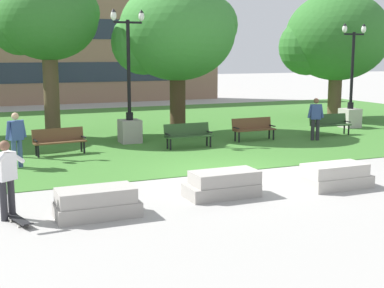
{
  "coord_description": "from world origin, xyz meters",
  "views": [
    {
      "loc": [
        -7.08,
        -13.86,
        3.5
      ],
      "look_at": [
        -1.75,
        -1.4,
        1.2
      ],
      "focal_mm": 50.0,
      "sensor_mm": 36.0,
      "label": 1
    }
  ],
  "objects_px": {
    "park_bench_near_left": "(59,140)",
    "lamp_post_left": "(130,116)",
    "concrete_block_center": "(97,203)",
    "person_skateboarder": "(6,175)",
    "park_bench_far_right": "(253,128)",
    "park_bench_far_left": "(330,123)",
    "park_bench_near_right": "(188,134)",
    "lamp_post_center": "(350,107)",
    "skateboard": "(20,220)",
    "concrete_block_right": "(336,176)",
    "person_bystander_near_lawn": "(316,117)",
    "concrete_block_left": "(223,184)",
    "person_bystander_far_lawn": "(16,137)"
  },
  "relations": [
    {
      "from": "park_bench_near_left",
      "to": "lamp_post_left",
      "type": "relative_size",
      "value": 0.36
    },
    {
      "from": "concrete_block_center",
      "to": "person_skateboarder",
      "type": "xyz_separation_m",
      "value": [
        -1.78,
        0.55,
        0.67
      ]
    },
    {
      "from": "park_bench_far_right",
      "to": "park_bench_far_left",
      "type": "bearing_deg",
      "value": -0.94
    },
    {
      "from": "park_bench_near_right",
      "to": "lamp_post_center",
      "type": "relative_size",
      "value": 0.37
    },
    {
      "from": "skateboard",
      "to": "park_bench_far_left",
      "type": "relative_size",
      "value": 0.57
    },
    {
      "from": "concrete_block_right",
      "to": "person_bystander_near_lawn",
      "type": "xyz_separation_m",
      "value": [
        4.14,
        6.61,
        0.68
      ]
    },
    {
      "from": "lamp_post_left",
      "to": "person_bystander_near_lawn",
      "type": "relative_size",
      "value": 3.01
    },
    {
      "from": "person_skateboarder",
      "to": "skateboard",
      "type": "xyz_separation_m",
      "value": [
        0.19,
        -0.42,
        -0.89
      ]
    },
    {
      "from": "concrete_block_right",
      "to": "skateboard",
      "type": "relative_size",
      "value": 1.74
    },
    {
      "from": "person_skateboarder",
      "to": "park_bench_near_right",
      "type": "relative_size",
      "value": 0.95
    },
    {
      "from": "park_bench_far_left",
      "to": "person_skateboarder",
      "type": "bearing_deg",
      "value": -152.87
    },
    {
      "from": "skateboard",
      "to": "concrete_block_right",
      "type": "bearing_deg",
      "value": -0.56
    },
    {
      "from": "person_skateboarder",
      "to": "park_bench_far_left",
      "type": "height_order",
      "value": "person_skateboarder"
    },
    {
      "from": "person_bystander_near_lawn",
      "to": "lamp_post_center",
      "type": "bearing_deg",
      "value": 33.29
    },
    {
      "from": "concrete_block_left",
      "to": "park_bench_far_right",
      "type": "distance_m",
      "value": 8.77
    },
    {
      "from": "park_bench_near_right",
      "to": "park_bench_far_right",
      "type": "bearing_deg",
      "value": 10.31
    },
    {
      "from": "concrete_block_center",
      "to": "concrete_block_left",
      "type": "distance_m",
      "value": 3.29
    },
    {
      "from": "concrete_block_center",
      "to": "concrete_block_left",
      "type": "bearing_deg",
      "value": 7.45
    },
    {
      "from": "concrete_block_left",
      "to": "park_bench_near_left",
      "type": "bearing_deg",
      "value": 111.09
    },
    {
      "from": "concrete_block_left",
      "to": "park_bench_near_left",
      "type": "xyz_separation_m",
      "value": [
        -2.79,
        7.22,
        0.23
      ]
    },
    {
      "from": "concrete_block_center",
      "to": "park_bench_near_right",
      "type": "relative_size",
      "value": 1.0
    },
    {
      "from": "park_bench_near_right",
      "to": "park_bench_far_left",
      "type": "relative_size",
      "value": 0.99
    },
    {
      "from": "concrete_block_left",
      "to": "person_bystander_near_lawn",
      "type": "height_order",
      "value": "person_bystander_near_lawn"
    },
    {
      "from": "park_bench_far_left",
      "to": "park_bench_near_right",
      "type": "bearing_deg",
      "value": -175.78
    },
    {
      "from": "person_bystander_far_lawn",
      "to": "concrete_block_right",
      "type": "bearing_deg",
      "value": -37.82
    },
    {
      "from": "person_skateboarder",
      "to": "park_bench_near_right",
      "type": "bearing_deg",
      "value": 43.44
    },
    {
      "from": "park_bench_far_right",
      "to": "lamp_post_left",
      "type": "distance_m",
      "value": 5.0
    },
    {
      "from": "park_bench_far_right",
      "to": "person_bystander_near_lawn",
      "type": "xyz_separation_m",
      "value": [
        2.32,
        -0.98,
        0.44
      ]
    },
    {
      "from": "concrete_block_left",
      "to": "concrete_block_right",
      "type": "bearing_deg",
      "value": -6.67
    },
    {
      "from": "concrete_block_right",
      "to": "park_bench_near_right",
      "type": "bearing_deg",
      "value": 100.32
    },
    {
      "from": "park_bench_near_right",
      "to": "park_bench_far_left",
      "type": "xyz_separation_m",
      "value": [
        6.84,
        0.5,
        0.0
      ]
    },
    {
      "from": "park_bench_near_left",
      "to": "park_bench_far_right",
      "type": "distance_m",
      "value": 7.75
    },
    {
      "from": "skateboard",
      "to": "concrete_block_center",
      "type": "bearing_deg",
      "value": -4.94
    },
    {
      "from": "person_skateboarder",
      "to": "lamp_post_center",
      "type": "height_order",
      "value": "lamp_post_center"
    },
    {
      "from": "park_bench_near_left",
      "to": "park_bench_near_right",
      "type": "distance_m",
      "value": 4.68
    },
    {
      "from": "skateboard",
      "to": "park_bench_far_left",
      "type": "height_order",
      "value": "park_bench_far_left"
    },
    {
      "from": "park_bench_near_right",
      "to": "park_bench_far_right",
      "type": "height_order",
      "value": "same"
    },
    {
      "from": "park_bench_far_right",
      "to": "concrete_block_center",
      "type": "bearing_deg",
      "value": -137.06
    },
    {
      "from": "concrete_block_right",
      "to": "person_bystander_near_lawn",
      "type": "relative_size",
      "value": 1.05
    },
    {
      "from": "park_bench_near_right",
      "to": "person_bystander_far_lawn",
      "type": "xyz_separation_m",
      "value": [
        -6.21,
        -1.21,
        0.44
      ]
    },
    {
      "from": "person_bystander_near_lawn",
      "to": "park_bench_near_left",
      "type": "bearing_deg",
      "value": 174.46
    },
    {
      "from": "park_bench_near_left",
      "to": "person_bystander_far_lawn",
      "type": "height_order",
      "value": "person_bystander_far_lawn"
    },
    {
      "from": "park_bench_near_left",
      "to": "concrete_block_right",
      "type": "bearing_deg",
      "value": -52.03
    },
    {
      "from": "park_bench_far_left",
      "to": "lamp_post_center",
      "type": "height_order",
      "value": "lamp_post_center"
    },
    {
      "from": "park_bench_far_left",
      "to": "park_bench_far_right",
      "type": "relative_size",
      "value": 1.01
    },
    {
      "from": "concrete_block_center",
      "to": "concrete_block_left",
      "type": "height_order",
      "value": "same"
    },
    {
      "from": "concrete_block_right",
      "to": "park_bench_far_left",
      "type": "xyz_separation_m",
      "value": [
        5.56,
        7.53,
        0.23
      ]
    },
    {
      "from": "skateboard",
      "to": "lamp_post_left",
      "type": "height_order",
      "value": "lamp_post_left"
    },
    {
      "from": "park_bench_near_right",
      "to": "lamp_post_left",
      "type": "relative_size",
      "value": 0.35
    },
    {
      "from": "concrete_block_right",
      "to": "person_bystander_far_lawn",
      "type": "xyz_separation_m",
      "value": [
        -7.49,
        5.82,
        0.68
      ]
    }
  ]
}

